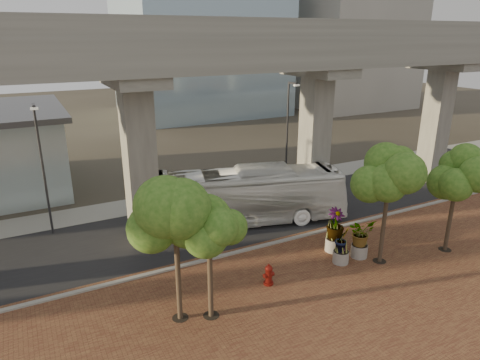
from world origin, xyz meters
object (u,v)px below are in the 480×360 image
transit_bus (246,196)px  parked_car (443,156)px  fire_hydrant (269,275)px  planter_front (361,234)px

transit_bus → parked_car: transit_bus is taller
transit_bus → parked_car: bearing=-66.3°
fire_hydrant → planter_front: (5.79, 0.07, 0.82)m
transit_bus → planter_front: transit_bus is taller
fire_hydrant → transit_bus: bearing=70.4°
transit_bus → planter_front: 7.74m
parked_car → fire_hydrant: parked_car is taller
parked_car → planter_front: (-19.15, -9.95, 0.60)m
transit_bus → parked_car: (22.42, 2.94, -0.97)m
transit_bus → planter_front: bearing=-138.7°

